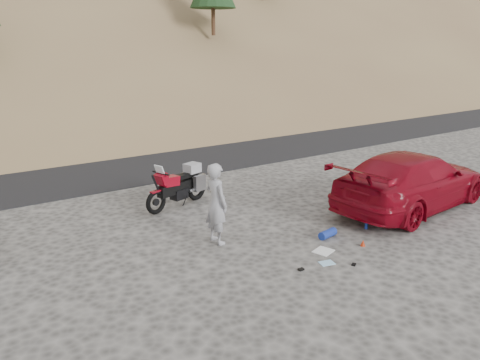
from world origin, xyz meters
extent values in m
plane|color=#3D3C39|center=(0.00, 0.00, 0.00)|extent=(140.00, 140.00, 0.00)
cube|color=black|center=(0.00, 9.00, 0.00)|extent=(120.00, 7.00, 0.05)
cylinder|color=#361E13|center=(8.00, 15.00, 5.94)|extent=(0.22, 0.22, 1.82)
torus|color=black|center=(-1.25, 2.76, 0.35)|extent=(0.70, 0.33, 0.70)
cylinder|color=black|center=(-1.25, 2.76, 0.35)|extent=(0.22, 0.12, 0.21)
torus|color=black|center=(0.32, 3.26, 0.35)|extent=(0.75, 0.37, 0.74)
cylinder|color=black|center=(0.32, 3.26, 0.35)|extent=(0.25, 0.15, 0.23)
cylinder|color=black|center=(-1.16, 2.79, 0.74)|extent=(0.40, 0.18, 0.86)
cylinder|color=black|center=(-1.02, 2.83, 1.14)|extent=(0.24, 0.64, 0.05)
cube|color=black|center=(-0.49, 3.00, 0.58)|extent=(1.29, 0.63, 0.32)
cube|color=black|center=(-0.39, 3.03, 0.37)|extent=(0.55, 0.45, 0.30)
cube|color=maroon|center=(-0.72, 2.93, 0.85)|extent=(0.63, 0.47, 0.33)
cube|color=maroon|center=(-0.99, 2.84, 0.97)|extent=(0.41, 0.44, 0.37)
cube|color=silver|center=(-1.06, 2.82, 1.25)|extent=(0.21, 0.34, 0.27)
cube|color=black|center=(-0.24, 3.08, 0.87)|extent=(0.63, 0.40, 0.13)
cube|color=black|center=(0.15, 3.20, 0.83)|extent=(0.41, 0.29, 0.11)
cube|color=#AAAAAF|center=(0.27, 2.95, 0.61)|extent=(0.44, 0.25, 0.48)
cube|color=#AAAAAF|center=(0.10, 3.48, 0.61)|extent=(0.44, 0.25, 0.48)
cube|color=gray|center=(0.17, 3.21, 1.04)|extent=(0.53, 0.48, 0.28)
cube|color=maroon|center=(-1.25, 2.76, 0.67)|extent=(0.34, 0.22, 0.04)
cylinder|color=black|center=(-0.28, 2.87, 0.19)|extent=(0.09, 0.22, 0.39)
cylinder|color=#AAAAAF|center=(0.16, 3.05, 0.42)|extent=(0.49, 0.24, 0.14)
imported|color=gray|center=(-0.83, 0.16, 0.00)|extent=(0.51, 0.74, 1.97)
imported|color=maroon|center=(5.18, -0.87, 0.00)|extent=(5.89, 2.91, 1.65)
cube|color=white|center=(0.94, -1.68, 0.01)|extent=(0.53, 0.50, 0.01)
cylinder|color=navy|center=(1.59, -1.15, 0.10)|extent=(0.54, 0.29, 0.21)
cylinder|color=navy|center=(2.82, -1.29, 0.11)|extent=(0.09, 0.09, 0.22)
cone|color=#A9270B|center=(1.93, -1.98, 0.08)|extent=(0.15, 0.15, 0.16)
cube|color=black|center=(-0.10, -2.10, 0.02)|extent=(0.13, 0.09, 0.04)
cube|color=black|center=(1.00, -2.57, 0.02)|extent=(0.13, 0.12, 0.04)
cube|color=#99CDED|center=(0.58, -2.17, 0.01)|extent=(0.37, 0.30, 0.01)
camera|label=1|loc=(-6.19, -8.84, 4.65)|focal=35.00mm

